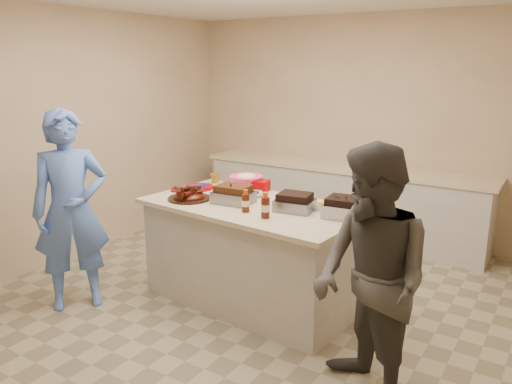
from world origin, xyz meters
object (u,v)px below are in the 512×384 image
Objects in this scene: island at (253,300)px; coleslaw_bowl at (246,189)px; roasting_pan at (342,217)px; guest_blue at (80,303)px; bbq_bottle_a at (246,212)px; plastic_cup at (215,183)px; bbq_bottle_b at (265,218)px; mustard_bottle at (249,195)px; rib_platter at (189,199)px.

island is 1.07m from coleslaw_bowl.
roasting_pan is 0.16× the size of guest_blue.
coleslaw_bowl is at bearing 123.46° from bbq_bottle_a.
plastic_cup is 1.73m from guest_blue.
bbq_bottle_a is 0.11× the size of guest_blue.
island is 1.29m from plastic_cup.
coleslaw_bowl reaches higher than plastic_cup.
bbq_bottle_a is 0.91× the size of bbq_bottle_b.
roasting_pan is 2.39× the size of mustard_bottle.
mustard_bottle is at bearing 48.92° from rib_platter.
rib_platter is 1.40× the size of roasting_pan.
coleslaw_bowl is at bearing -5.94° from plastic_cup.
roasting_pan is 1.02m from mustard_bottle.
roasting_pan is 2.63× the size of plastic_cup.
island is 1.57m from guest_blue.
plastic_cup is at bearing 15.41° from guest_blue.
mustard_bottle is (-0.28, 0.47, 0.00)m from bbq_bottle_a.
rib_platter is at bearing -73.04° from plastic_cup.
mustard_bottle is at bearing 164.40° from roasting_pan.
island is at bearing 17.00° from rib_platter.
bbq_bottle_a is at bearing -27.47° from guest_blue.
bbq_bottle_b is at bearing -13.56° from bbq_bottle_a.
mustard_bottle is (0.37, 0.42, 0.00)m from rib_platter.
guest_blue is at bearing -133.28° from mustard_bottle.
island is 5.85× the size of coleslaw_bowl.
island is 9.26× the size of bbq_bottle_b.
coleslaw_bowl is (-0.36, 0.43, 0.92)m from island.
coleslaw_bowl reaches higher than guest_blue.
bbq_bottle_b is at bearing -47.15° from coleslaw_bowl.
plastic_cup is at bearing 106.96° from rib_platter.
bbq_bottle_a is at bearing -163.43° from roasting_pan.
guest_blue is (-0.52, -1.37, -0.92)m from plastic_cup.
mustard_bottle is 0.61m from plastic_cup.
rib_platter reaches higher than plastic_cup.
plastic_cup is (-0.77, 0.47, 0.92)m from island.
guest_blue is at bearing -134.49° from rib_platter.
bbq_bottle_b is (-0.50, -0.36, 0.00)m from roasting_pan.
coleslaw_bowl is 0.23m from mustard_bottle.
bbq_bottle_b is 1.94m from guest_blue.
guest_blue is (-1.59, -0.62, -0.92)m from bbq_bottle_b.
bbq_bottle_a is at bearing -56.54° from coleslaw_bowl.
roasting_pan is at bearing 10.38° from island.
island is at bearing 108.47° from bbq_bottle_a.
rib_platter reaches higher than roasting_pan.
roasting_pan is 1.62m from plastic_cup.
bbq_bottle_a reaches higher than mustard_bottle.
rib_platter is 0.67m from plastic_cup.
roasting_pan is at bearing -16.75° from coleslaw_bowl.
bbq_bottle_b is at bearing -150.73° from roasting_pan.
plastic_cup is (-0.41, 0.04, 0.00)m from coleslaw_bowl.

